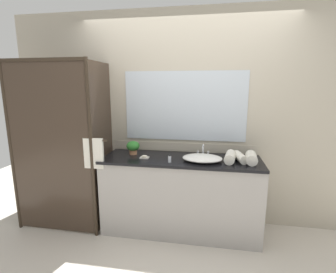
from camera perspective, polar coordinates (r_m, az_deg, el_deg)
ground_plane at (r=3.22m, az=2.81°, el=-20.57°), size 8.00×8.00×0.00m
wall_back_with_mirror at (r=3.10m, az=3.83°, el=3.93°), size 4.40×0.06×2.60m
vanity_cabinet at (r=3.02m, az=2.92°, el=-13.20°), size 1.80×0.58×0.90m
shower_enclosure at (r=3.06m, az=-21.86°, el=-2.23°), size 1.20×0.59×2.00m
sink_basin at (r=2.77m, az=7.86°, el=-4.91°), size 0.44×0.32×0.07m
faucet at (r=2.95m, az=8.01°, el=-3.55°), size 0.17×0.16×0.14m
potted_plant at (r=3.02m, az=-8.01°, el=-2.33°), size 0.16×0.16×0.16m
soap_dish at (r=2.86m, az=-5.41°, el=-4.68°), size 0.10×0.07×0.04m
amenity_bottle_shampoo at (r=2.69m, az=0.38°, el=-5.09°), size 0.03×0.03×0.09m
amenity_bottle_body_wash at (r=3.18m, az=-8.69°, el=-2.65°), size 0.03×0.03×0.09m
rolled_towel_near_edge at (r=2.80m, az=18.54°, el=-4.67°), size 0.14×0.25×0.12m
rolled_towel_middle at (r=2.84m, az=16.18°, el=-4.56°), size 0.15×0.27×0.09m
rolled_towel_far_edge at (r=2.78m, az=14.03°, el=-4.59°), size 0.15×0.27×0.11m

